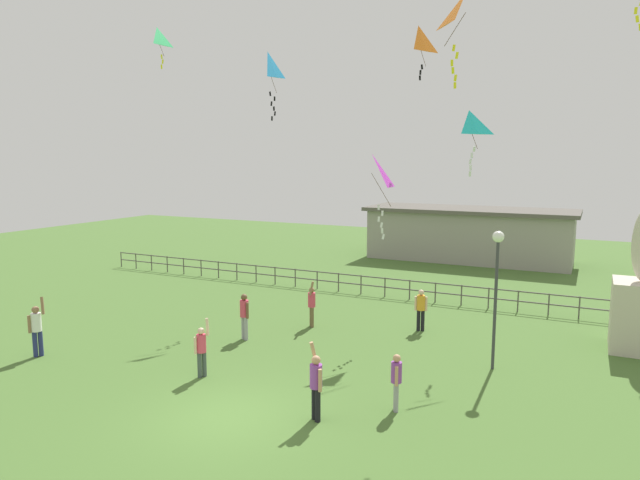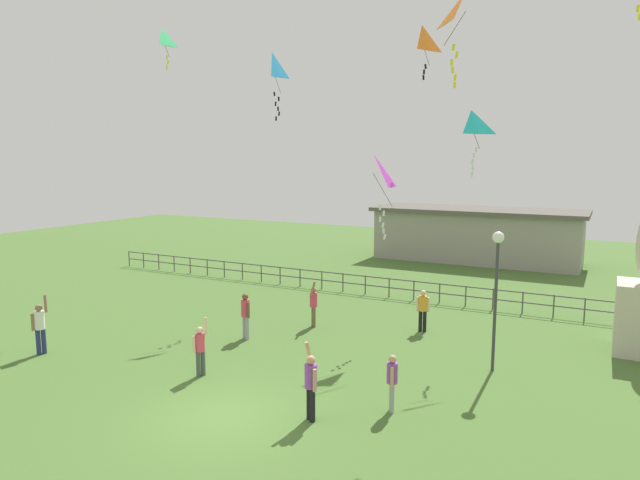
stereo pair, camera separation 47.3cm
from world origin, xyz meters
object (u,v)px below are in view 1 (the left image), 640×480
person_2 (396,378)px  kite_5 (372,177)px  person_0 (312,304)px  person_1 (316,382)px  kite_0 (157,39)px  person_3 (421,307)px  lamppost (497,270)px  person_5 (37,327)px  person_6 (244,313)px  kite_1 (465,16)px  person_4 (201,348)px  kite_2 (469,127)px  kite_4 (418,42)px  kite_6 (268,70)px

person_2 → kite_5: 8.41m
person_0 → person_1: size_ratio=0.93×
person_1 → person_0: bearing=117.8°
kite_0 → person_3: bearing=1.1°
person_1 → kite_5: kite_5 is taller
lamppost → kite_0: size_ratio=2.45×
person_5 → person_6: size_ratio=1.19×
person_2 → kite_0: bearing=153.5°
lamppost → person_2: size_ratio=2.86×
kite_0 → kite_1: kite_0 is taller
person_0 → person_4: bearing=-96.0°
person_0 → person_1: bearing=-62.2°
kite_2 → kite_5: size_ratio=0.75×
kite_4 → kite_0: bearing=-164.9°
lamppost → kite_5: size_ratio=1.45×
person_3 → person_6: bearing=-144.9°
person_2 → kite_4: kite_4 is taller
kite_5 → kite_6: bearing=153.8°
person_6 → kite_6: (-2.39, 5.84, 9.67)m
person_4 → kite_1: bearing=34.3°
kite_5 → kite_2: bearing=21.9°
kite_4 → lamppost: bearing=-52.3°
kite_1 → kite_4: size_ratio=1.25×
person_2 → kite_6: size_ratio=0.51×
kite_4 → kite_6: kite_4 is taller
person_1 → kite_6: bearing=126.2°
kite_0 → lamppost: bearing=-9.6°
person_1 → person_4: (-4.44, 1.05, -0.10)m
lamppost → kite_4: bearing=127.7°
kite_2 → kite_1: bearing=-82.7°
person_5 → kite_4: bearing=49.5°
person_2 → person_5: bearing=-173.6°
person_3 → kite_6: 12.70m
person_0 → person_4: 6.18m
kite_0 → kite_4: size_ratio=0.83×
person_0 → person_3: size_ratio=1.15×
person_3 → kite_5: bearing=-144.4°
person_2 → kite_2: bearing=88.7°
person_1 → kite_4: (-0.93, 11.37, 10.45)m
person_0 → person_1: (3.79, -7.20, 0.07)m
kite_2 → kite_0: bearing=-178.5°
lamppost → kite_1: 7.77m
person_0 → person_1: 8.13m
kite_2 → lamppost: bearing=-61.4°
lamppost → person_4: bearing=-149.7°
person_2 → kite_0: size_ratio=0.86×
person_1 → kite_5: 9.03m
person_5 → lamppost: bearing=21.8°
person_6 → kite_4: kite_4 is taller
kite_4 → kite_6: 6.85m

